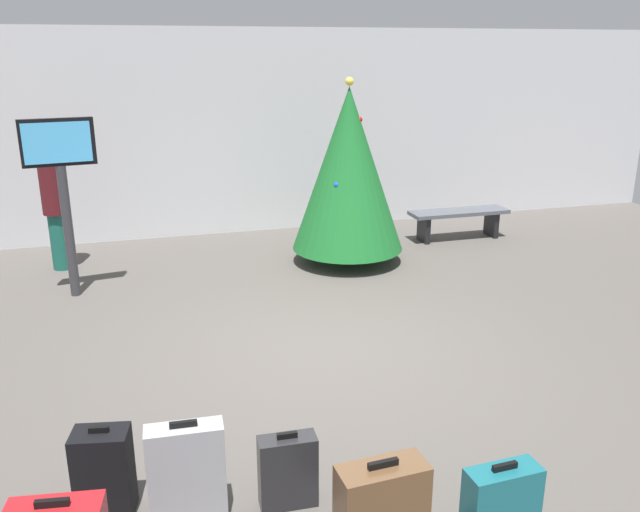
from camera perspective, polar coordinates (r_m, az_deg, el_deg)
The scene contains 10 objects.
ground_plane at distance 6.77m, azimuth 0.29°, elevation -8.49°, with size 16.00×16.00×0.00m, color #514C47.
back_wall at distance 11.00m, azimuth -7.17°, elevation 10.62°, with size 16.00×0.20×3.32m, color silver.
holiday_tree at distance 9.26m, azimuth 2.49°, elevation 7.55°, with size 1.59×1.59×2.62m.
flight_info_kiosk at distance 8.46m, azimuth -21.66°, elevation 6.55°, with size 0.85×0.21×2.21m.
waiting_bench at distance 10.87m, azimuth 12.03°, elevation 3.34°, with size 1.64×0.44×0.48m.
traveller_0 at distance 9.73m, azimuth -22.13°, elevation 4.47°, with size 0.51×0.51×1.85m.
suitcase_0 at distance 4.65m, azimuth -2.84°, elevation -18.28°, with size 0.40×0.18×0.56m.
suitcase_2 at distance 4.76m, azimuth -18.38°, elevation -17.55°, with size 0.41×0.31×0.66m.
suitcase_4 at distance 4.42m, azimuth 15.50°, elevation -20.60°, with size 0.47×0.21×0.62m.
suitcase_6 at distance 4.54m, azimuth -11.56°, elevation -18.17°, with size 0.51×0.21×0.74m.
Camera 1 is at (-1.73, -5.83, 2.99)m, focal length 36.59 mm.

